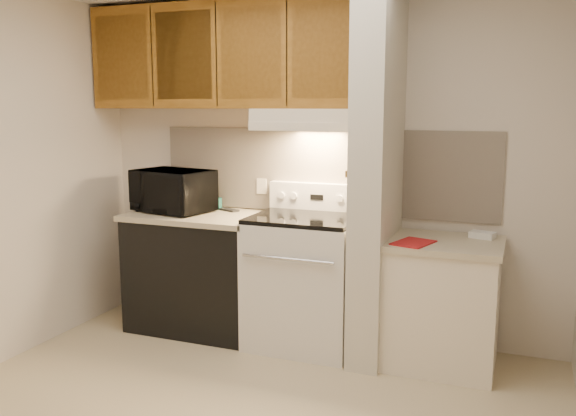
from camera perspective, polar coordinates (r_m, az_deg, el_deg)
The scene contains 46 objects.
wall_back at distance 4.59m, azimuth 3.13°, elevation 3.66°, with size 3.60×0.02×2.50m, color beige.
backsplash at distance 4.58m, azimuth 3.08°, elevation 3.45°, with size 2.60×0.02×0.63m, color #F2DEC6.
range_body at distance 4.42m, azimuth 1.62°, elevation -7.01°, with size 0.76×0.65×0.92m, color silver.
oven_window at distance 4.13m, azimuth 0.12°, elevation -7.64°, with size 0.50×0.01×0.30m, color black.
oven_handle at distance 4.03m, azimuth -0.08°, elevation -4.81°, with size 0.02×0.02×0.65m, color silver.
cooktop at distance 4.31m, azimuth 1.65°, elevation -0.95°, with size 0.74×0.64×0.03m, color black.
range_backguard at distance 4.56m, azimuth 2.87°, elevation 1.08°, with size 0.76×0.08×0.20m, color silver.
range_display at distance 4.52m, azimuth 2.70°, elevation 1.01°, with size 0.10×0.01×0.04m, color black.
range_knob_left_outer at distance 4.61m, azimuth -0.61°, elevation 1.19°, with size 0.05×0.05×0.02m, color silver.
range_knob_left_inner at distance 4.58m, azimuth 0.56°, elevation 1.13°, with size 0.05×0.05×0.02m, color silver.
range_knob_right_inner at distance 4.46m, azimuth 4.88°, elevation 0.88°, with size 0.05×0.05×0.02m, color silver.
range_knob_right_outer at distance 4.44m, azimuth 6.11°, elevation 0.80°, with size 0.05×0.05×0.02m, color silver.
dishwasher_front at distance 4.80m, azimuth -8.33°, elevation -6.10°, with size 1.00×0.63×0.87m, color black.
left_countertop at distance 4.70m, azimuth -8.47°, elevation -0.74°, with size 1.04×0.67×0.04m, color #BEB190.
spoon_rest at distance 4.79m, azimuth -5.68°, elevation -0.15°, with size 0.21×0.07×0.01m, color black.
teal_jar at distance 4.85m, azimuth -6.68°, elevation 0.42°, with size 0.08×0.08×0.09m, color #1D6256.
outlet at distance 4.76m, azimuth -2.48°, elevation 2.05°, with size 0.08×0.01×0.12m, color beige.
microwave at distance 4.79m, azimuth -10.73°, elevation 1.60°, with size 0.58×0.40×0.32m, color black.
partition_pillar at distance 4.12m, azimuth 8.35°, elevation 2.89°, with size 0.22×0.70×2.50m, color beige.
pillar_trim at distance 4.14m, azimuth 6.80°, elevation 3.66°, with size 0.01×0.70×0.04m, color #935F1E.
knife_strip at distance 4.09m, azimuth 6.54°, elevation 3.87°, with size 0.02×0.42×0.04m, color black.
knife_blade_a at distance 3.94m, azimuth 5.70°, elevation 2.21°, with size 0.01×0.04×0.16m, color silver.
knife_handle_a at distance 3.93m, azimuth 5.77°, elevation 4.39°, with size 0.02×0.02×0.10m, color black.
knife_blade_b at distance 4.04m, azimuth 6.09°, elevation 2.24°, with size 0.01×0.04×0.18m, color silver.
knife_handle_b at distance 4.01m, azimuth 6.08°, elevation 4.48°, with size 0.02×0.02×0.10m, color black.
knife_blade_c at distance 4.12m, azimuth 6.37°, elevation 2.23°, with size 0.01×0.04×0.20m, color silver.
knife_handle_c at distance 4.08m, azimuth 6.35°, elevation 4.56°, with size 0.02×0.02×0.10m, color black.
knife_blade_d at distance 4.18m, azimuth 6.63°, elevation 2.61°, with size 0.01×0.04×0.16m, color silver.
knife_handle_d at distance 4.18m, azimuth 6.72°, elevation 4.67°, with size 0.02×0.02×0.10m, color black.
knife_blade_e at distance 4.26m, azimuth 6.91°, elevation 2.60°, with size 0.01×0.04×0.18m, color silver.
knife_handle_e at distance 4.25m, azimuth 6.99°, elevation 4.75°, with size 0.02×0.02×0.10m, color black.
oven_mitt at distance 4.32m, azimuth 7.13°, elevation 2.05°, with size 0.03×0.10×0.24m, color gray.
right_cab_base at distance 4.22m, azimuth 14.23°, elevation -8.90°, with size 0.70×0.60×0.81m, color beige.
right_countertop at distance 4.11m, azimuth 14.47°, elevation -3.27°, with size 0.74×0.64×0.04m, color #BEB190.
red_folder at distance 3.99m, azimuth 11.64°, elevation -3.20°, with size 0.20×0.28×0.01m, color #AB181A.
white_box at distance 4.26m, azimuth 17.73°, elevation -2.42°, with size 0.16×0.10×0.04m, color white.
range_hood at distance 4.36m, azimuth 2.26°, elevation 8.29°, with size 0.78×0.44×0.15m, color beige.
hood_lip at distance 4.16m, azimuth 1.29°, elevation 7.61°, with size 0.78×0.04×0.06m, color beige.
upper_cabinets at distance 4.69m, azimuth -5.75°, elevation 13.97°, with size 2.18×0.33×0.77m, color #935F1E.
cab_door_a at distance 4.98m, azimuth -15.27°, elevation 13.42°, with size 0.46×0.01×0.63m, color #935F1E.
cab_gap_a at distance 4.82m, azimuth -12.60°, elevation 13.66°, with size 0.01×0.01×0.73m, color black.
cab_door_b at distance 4.68m, azimuth -9.74°, elevation 13.89°, with size 0.46×0.01×0.63m, color #935F1E.
cab_gap_b at distance 4.54m, azimuth -6.71°, elevation 14.09°, with size 0.01×0.01×0.73m, color black.
cab_door_c at distance 4.42m, azimuth -3.49°, elevation 14.26°, with size 0.46×0.01×0.63m, color #935F1E.
cab_gap_c at distance 4.32m, azimuth -0.10°, elevation 14.40°, with size 0.01×0.01×0.73m, color black.
cab_door_d at distance 4.22m, azimuth 3.46°, elevation 14.48°, with size 0.46×0.01×0.63m, color #935F1E.
Camera 1 is at (1.43, -2.84, 1.72)m, focal length 38.00 mm.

